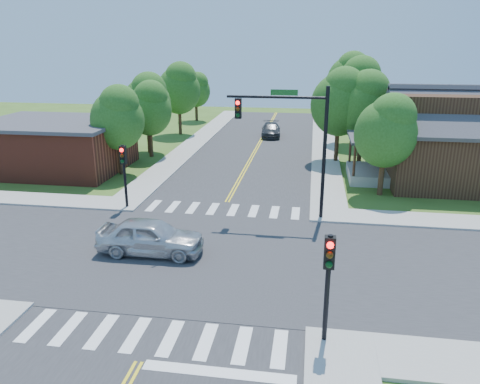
% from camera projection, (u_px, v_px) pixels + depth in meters
% --- Properties ---
extents(ground, '(100.00, 100.00, 0.00)m').
position_uv_depth(ground, '(198.00, 256.00, 21.33)').
color(ground, '#3B5A1C').
rests_on(ground, ground).
extents(road_ns, '(10.00, 90.00, 0.04)m').
position_uv_depth(road_ns, '(198.00, 256.00, 21.33)').
color(road_ns, '#2D2D30').
rests_on(road_ns, ground).
extents(road_ew, '(90.00, 10.00, 0.04)m').
position_uv_depth(road_ew, '(198.00, 256.00, 21.33)').
color(road_ew, '#2D2D30').
rests_on(road_ew, ground).
extents(intersection_patch, '(10.20, 10.20, 0.06)m').
position_uv_depth(intersection_patch, '(198.00, 256.00, 21.33)').
color(intersection_patch, '#2D2D30').
rests_on(intersection_patch, ground).
extents(sidewalk_ne, '(40.00, 40.00, 0.14)m').
position_uv_depth(sidewalk_ne, '(462.00, 175.00, 33.88)').
color(sidewalk_ne, '#9E9B93').
rests_on(sidewalk_ne, ground).
extents(sidewalk_nw, '(40.00, 40.00, 0.14)m').
position_uv_depth(sidewalk_nw, '(56.00, 159.00, 38.48)').
color(sidewalk_nw, '#9E9B93').
rests_on(sidewalk_nw, ground).
extents(crosswalk_north, '(8.85, 2.00, 0.01)m').
position_uv_depth(crosswalk_north, '(223.00, 209.00, 27.15)').
color(crosswalk_north, white).
rests_on(crosswalk_north, ground).
extents(crosswalk_south, '(8.85, 2.00, 0.01)m').
position_uv_depth(crosswalk_south, '(153.00, 336.00, 15.49)').
color(crosswalk_south, white).
rests_on(crosswalk_south, ground).
extents(centerline, '(0.30, 90.00, 0.01)m').
position_uv_depth(centerline, '(198.00, 255.00, 21.32)').
color(centerline, yellow).
rests_on(centerline, ground).
extents(stop_bar, '(4.60, 0.45, 0.09)m').
position_uv_depth(stop_bar, '(219.00, 374.00, 13.83)').
color(stop_bar, white).
rests_on(stop_bar, ground).
extents(signal_mast_ne, '(5.30, 0.42, 7.20)m').
position_uv_depth(signal_mast_ne, '(293.00, 131.00, 24.52)').
color(signal_mast_ne, black).
rests_on(signal_mast_ne, ground).
extents(signal_pole_se, '(0.34, 0.42, 3.80)m').
position_uv_depth(signal_pole_se, '(328.00, 269.00, 14.41)').
color(signal_pole_se, black).
rests_on(signal_pole_se, ground).
extents(signal_pole_nw, '(0.34, 0.42, 3.80)m').
position_uv_depth(signal_pole_nw, '(124.00, 165.00, 26.57)').
color(signal_pole_nw, black).
rests_on(signal_pole_nw, ground).
extents(house_ne, '(13.05, 8.80, 7.11)m').
position_uv_depth(house_ne, '(465.00, 135.00, 31.49)').
color(house_ne, black).
rests_on(house_ne, ground).
extents(building_nw, '(10.40, 8.40, 3.73)m').
position_uv_depth(building_nw, '(55.00, 145.00, 35.23)').
color(building_nw, maroon).
rests_on(building_nw, ground).
extents(tree_e_a, '(3.80, 3.61, 6.46)m').
position_uv_depth(tree_e_a, '(387.00, 129.00, 28.50)').
color(tree_e_a, '#382314').
rests_on(tree_e_a, ground).
extents(tree_e_b, '(4.35, 4.13, 7.39)m').
position_uv_depth(tree_e_b, '(365.00, 103.00, 35.77)').
color(tree_e_b, '#382314').
rests_on(tree_e_b, ground).
extents(tree_e_c, '(4.81, 4.57, 8.17)m').
position_uv_depth(tree_e_c, '(358.00, 87.00, 42.83)').
color(tree_e_c, '#382314').
rests_on(tree_e_c, ground).
extents(tree_e_d, '(4.92, 4.68, 8.37)m').
position_uv_depth(tree_e_d, '(350.00, 78.00, 51.65)').
color(tree_e_d, '#382314').
rests_on(tree_e_d, ground).
extents(tree_w_a, '(3.84, 3.65, 6.53)m').
position_uv_depth(tree_w_a, '(118.00, 116.00, 33.16)').
color(tree_w_a, '#382314').
rests_on(tree_w_a, ground).
extents(tree_w_b, '(4.09, 3.88, 6.95)m').
position_uv_depth(tree_w_b, '(147.00, 100.00, 39.75)').
color(tree_w_b, '#382314').
rests_on(tree_w_b, ground).
extents(tree_w_c, '(4.38, 4.16, 7.44)m').
position_uv_depth(tree_w_c, '(179.00, 87.00, 47.63)').
color(tree_w_c, '#382314').
rests_on(tree_w_c, ground).
extents(tree_w_d, '(3.46, 3.29, 5.88)m').
position_uv_depth(tree_w_d, '(196.00, 89.00, 56.27)').
color(tree_w_d, '#382314').
rests_on(tree_w_d, ground).
extents(tree_house, '(4.45, 4.23, 7.57)m').
position_uv_depth(tree_house, '(341.00, 100.00, 36.35)').
color(tree_house, '#382314').
rests_on(tree_house, ground).
extents(tree_bldg, '(3.76, 3.58, 6.40)m').
position_uv_depth(tree_bldg, '(149.00, 107.00, 38.39)').
color(tree_bldg, '#382314').
rests_on(tree_bldg, ground).
extents(car_silver, '(1.98, 4.87, 1.66)m').
position_uv_depth(car_silver, '(151.00, 237.00, 21.34)').
color(car_silver, silver).
rests_on(car_silver, ground).
extents(car_dgrey, '(2.61, 4.90, 1.33)m').
position_uv_depth(car_dgrey, '(271.00, 130.00, 47.68)').
color(car_dgrey, '#2D2F32').
rests_on(car_dgrey, ground).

